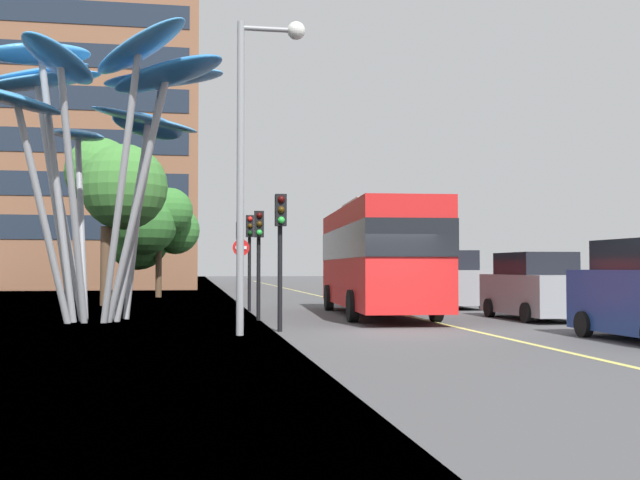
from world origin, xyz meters
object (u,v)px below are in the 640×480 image
at_px(leaf_sculpture, 100,104).
at_px(car_side_street, 416,278).
at_px(car_parked_far, 449,281).
at_px(car_far_side, 374,280).
at_px(red_bus, 377,253).
at_px(street_lamp, 256,133).
at_px(traffic_light_opposite, 239,244).
at_px(traffic_light_island_mid, 250,242).
at_px(traffic_light_kerb_near, 280,232).
at_px(car_parked_mid, 535,288).
at_px(no_entry_sign, 241,264).
at_px(traffic_light_kerb_far, 259,241).

height_order(leaf_sculpture, car_side_street, leaf_sculpture).
relative_size(leaf_sculpture, car_parked_far, 2.15).
bearing_deg(leaf_sculpture, car_far_side, 54.28).
xyz_separation_m(red_bus, street_lamp, (-4.61, -6.61, 2.76)).
height_order(car_far_side, street_lamp, street_lamp).
distance_m(car_parked_far, car_side_street, 6.19).
relative_size(traffic_light_opposite, car_side_street, 0.89).
bearing_deg(red_bus, traffic_light_island_mid, 142.44).
height_order(car_parked_far, street_lamp, street_lamp).
bearing_deg(leaf_sculpture, car_parked_far, 23.61).
distance_m(traffic_light_kerb_near, car_parked_mid, 9.03).
height_order(red_bus, traffic_light_opposite, red_bus).
height_order(red_bus, car_far_side, red_bus).
height_order(traffic_light_island_mid, street_lamp, street_lamp).
bearing_deg(traffic_light_opposite, no_entry_sign, -92.88).
bearing_deg(traffic_light_kerb_near, traffic_light_opposite, 90.23).
bearing_deg(traffic_light_opposite, car_side_street, -2.40).
relative_size(red_bus, traffic_light_opposite, 2.90).
relative_size(car_far_side, street_lamp, 0.56).
height_order(traffic_light_island_mid, traffic_light_opposite, traffic_light_opposite).
distance_m(car_parked_mid, no_entry_sign, 10.16).
bearing_deg(car_parked_far, traffic_light_kerb_far, -144.12).
bearing_deg(car_far_side, traffic_light_kerb_near, -109.34).
xyz_separation_m(traffic_light_kerb_far, car_side_street, (8.53, 12.00, -1.32)).
relative_size(leaf_sculpture, traffic_light_kerb_far, 2.60).
relative_size(traffic_light_island_mid, car_side_street, 0.84).
bearing_deg(car_parked_mid, traffic_light_kerb_near, -158.99).
xyz_separation_m(red_bus, car_far_side, (3.77, 16.11, -1.15)).
distance_m(red_bus, no_entry_sign, 5.04).
bearing_deg(street_lamp, car_parked_far, 51.51).
xyz_separation_m(car_parked_mid, car_far_side, (-0.62, 18.71, -0.05)).
bearing_deg(car_parked_far, car_parked_mid, -86.31).
xyz_separation_m(car_side_street, street_lamp, (-9.03, -16.94, 3.75)).
bearing_deg(traffic_light_island_mid, car_side_street, 40.49).
bearing_deg(leaf_sculpture, traffic_light_opposite, 68.12).
bearing_deg(leaf_sculpture, street_lamp, -50.66).
relative_size(traffic_light_opposite, car_parked_mid, 0.83).
relative_size(car_side_street, car_far_side, 0.98).
distance_m(red_bus, traffic_light_opposite, 11.42).
distance_m(red_bus, car_parked_mid, 5.22).
height_order(red_bus, leaf_sculpture, leaf_sculpture).
bearing_deg(car_side_street, traffic_light_kerb_near, -117.36).
xyz_separation_m(street_lamp, no_entry_sign, (0.21, 9.05, -3.11)).
height_order(leaf_sculpture, street_lamp, leaf_sculpture).
bearing_deg(car_side_street, car_parked_mid, -90.15).
relative_size(red_bus, traffic_light_kerb_far, 3.24).
xyz_separation_m(red_bus, car_parked_far, (3.96, 4.16, -1.02)).
bearing_deg(car_parked_mid, car_far_side, 91.90).
bearing_deg(traffic_light_kerb_near, red_bus, 55.95).
distance_m(traffic_light_opposite, car_side_street, 8.56).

